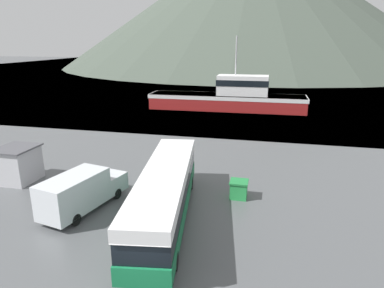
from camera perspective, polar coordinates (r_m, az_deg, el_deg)
name	(u,v)px	position (r m, az deg, el deg)	size (l,w,h in m)	color
water_surface	(262,65)	(155.71, 11.52, 12.71)	(240.00, 240.00, 0.00)	#3D5160
hill_backdrop	(254,1)	(159.88, 10.26, 22.45)	(159.35, 159.35, 53.27)	#424C42
tour_bus	(165,192)	(19.96, -4.50, -8.04)	(4.37, 13.14, 3.12)	#146B3D
delivery_van	(81,191)	(22.28, -17.96, -7.44)	(3.31, 6.51, 2.46)	silver
fishing_boat	(230,97)	(53.08, 6.39, 7.76)	(23.79, 5.19, 10.90)	maroon
storage_bin	(239,189)	(23.32, 7.80, -7.46)	(1.21, 1.19, 1.20)	green
dock_kiosk	(18,164)	(28.65, -27.05, -3.01)	(2.65, 2.95, 2.64)	#B2B2B7
small_boat	(185,101)	(58.11, -1.22, 7.19)	(2.93, 5.61, 0.92)	maroon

